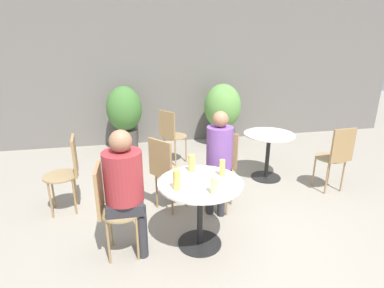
{
  "coord_description": "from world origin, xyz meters",
  "views": [
    {
      "loc": [
        -0.74,
        -2.51,
        1.96
      ],
      "look_at": [
        -0.14,
        0.42,
        0.95
      ],
      "focal_mm": 28.0,
      "sensor_mm": 36.0,
      "label": 1
    }
  ],
  "objects_px": {
    "beer_glass_0": "(192,163)",
    "beer_glass_3": "(222,168)",
    "bistro_chair_4": "(337,153)",
    "bistro_chair_1": "(110,203)",
    "seated_person_0": "(219,153)",
    "cafe_table_near": "(200,197)",
    "cafe_table_far": "(268,146)",
    "seated_person_1": "(126,184)",
    "bistro_chair_3": "(166,168)",
    "beer_glass_1": "(177,180)",
    "potted_plant_0": "(125,114)",
    "bistro_chair_5": "(171,132)",
    "bistro_chair_2": "(68,168)",
    "bistro_chair_0": "(222,164)",
    "beer_glass_2": "(214,185)",
    "potted_plant_1": "(222,112)"
  },
  "relations": [
    {
      "from": "beer_glass_0",
      "to": "beer_glass_3",
      "type": "relative_size",
      "value": 1.06
    },
    {
      "from": "cafe_table_near",
      "to": "beer_glass_1",
      "type": "distance_m",
      "value": 0.37
    },
    {
      "from": "cafe_table_far",
      "to": "beer_glass_1",
      "type": "height_order",
      "value": "beer_glass_1"
    },
    {
      "from": "bistro_chair_5",
      "to": "potted_plant_1",
      "type": "xyz_separation_m",
      "value": [
        1.12,
        0.78,
        0.12
      ]
    },
    {
      "from": "seated_person_1",
      "to": "beer_glass_1",
      "type": "height_order",
      "value": "seated_person_1"
    },
    {
      "from": "bistro_chair_4",
      "to": "seated_person_1",
      "type": "bearing_deg",
      "value": 10.0
    },
    {
      "from": "potted_plant_1",
      "to": "potted_plant_0",
      "type": "bearing_deg",
      "value": 177.27
    },
    {
      "from": "cafe_table_near",
      "to": "bistro_chair_4",
      "type": "relative_size",
      "value": 0.89
    },
    {
      "from": "bistro_chair_4",
      "to": "bistro_chair_1",
      "type": "bearing_deg",
      "value": 9.19
    },
    {
      "from": "seated_person_1",
      "to": "potted_plant_1",
      "type": "xyz_separation_m",
      "value": [
        1.83,
        2.98,
        -0.06
      ]
    },
    {
      "from": "bistro_chair_1",
      "to": "beer_glass_2",
      "type": "xyz_separation_m",
      "value": [
        0.91,
        -0.27,
        0.22
      ]
    },
    {
      "from": "cafe_table_near",
      "to": "bistro_chair_4",
      "type": "xyz_separation_m",
      "value": [
        2.05,
        0.76,
        0.02
      ]
    },
    {
      "from": "bistro_chair_0",
      "to": "bistro_chair_4",
      "type": "relative_size",
      "value": 1.0
    },
    {
      "from": "bistro_chair_5",
      "to": "beer_glass_1",
      "type": "height_order",
      "value": "bistro_chair_5"
    },
    {
      "from": "bistro_chair_5",
      "to": "cafe_table_far",
      "type": "bearing_deg",
      "value": -159.69
    },
    {
      "from": "bistro_chair_4",
      "to": "seated_person_0",
      "type": "xyz_separation_m",
      "value": [
        -1.69,
        -0.16,
        0.19
      ]
    },
    {
      "from": "bistro_chair_5",
      "to": "seated_person_0",
      "type": "height_order",
      "value": "seated_person_0"
    },
    {
      "from": "seated_person_1",
      "to": "beer_glass_2",
      "type": "height_order",
      "value": "seated_person_1"
    },
    {
      "from": "bistro_chair_3",
      "to": "beer_glass_0",
      "type": "relative_size",
      "value": 5.21
    },
    {
      "from": "cafe_table_near",
      "to": "beer_glass_3",
      "type": "distance_m",
      "value": 0.36
    },
    {
      "from": "bistro_chair_2",
      "to": "bistro_chair_3",
      "type": "distance_m",
      "value": 1.16
    },
    {
      "from": "cafe_table_far",
      "to": "bistro_chair_4",
      "type": "xyz_separation_m",
      "value": [
        0.7,
        -0.6,
        0.04
      ]
    },
    {
      "from": "bistro_chair_2",
      "to": "seated_person_0",
      "type": "height_order",
      "value": "seated_person_0"
    },
    {
      "from": "beer_glass_0",
      "to": "seated_person_1",
      "type": "bearing_deg",
      "value": -159.64
    },
    {
      "from": "bistro_chair_5",
      "to": "seated_person_0",
      "type": "distance_m",
      "value": 1.66
    },
    {
      "from": "cafe_table_near",
      "to": "bistro_chair_0",
      "type": "distance_m",
      "value": 0.85
    },
    {
      "from": "bistro_chair_2",
      "to": "seated_person_0",
      "type": "distance_m",
      "value": 1.8
    },
    {
      "from": "seated_person_0",
      "to": "bistro_chair_3",
      "type": "bearing_deg",
      "value": -160.55
    },
    {
      "from": "bistro_chair_2",
      "to": "seated_person_0",
      "type": "relative_size",
      "value": 0.75
    },
    {
      "from": "potted_plant_0",
      "to": "bistro_chair_0",
      "type": "bearing_deg",
      "value": -63.37
    },
    {
      "from": "cafe_table_near",
      "to": "potted_plant_1",
      "type": "bearing_deg",
      "value": 69.22
    },
    {
      "from": "seated_person_0",
      "to": "cafe_table_near",
      "type": "bearing_deg",
      "value": -90.0
    },
    {
      "from": "cafe_table_near",
      "to": "bistro_chair_5",
      "type": "height_order",
      "value": "bistro_chair_5"
    },
    {
      "from": "bistro_chair_4",
      "to": "beer_glass_3",
      "type": "bearing_deg",
      "value": 15.01
    },
    {
      "from": "bistro_chair_0",
      "to": "bistro_chair_1",
      "type": "xyz_separation_m",
      "value": [
        -1.29,
        -0.71,
        0.0
      ]
    },
    {
      "from": "cafe_table_far",
      "to": "seated_person_0",
      "type": "height_order",
      "value": "seated_person_0"
    },
    {
      "from": "cafe_table_near",
      "to": "beer_glass_1",
      "type": "relative_size",
      "value": 4.41
    },
    {
      "from": "bistro_chair_1",
      "to": "beer_glass_0",
      "type": "bearing_deg",
      "value": -72.18
    },
    {
      "from": "beer_glass_0",
      "to": "beer_glass_2",
      "type": "xyz_separation_m",
      "value": [
        0.1,
        -0.52,
        -0.01
      ]
    },
    {
      "from": "bistro_chair_4",
      "to": "beer_glass_0",
      "type": "bearing_deg",
      "value": 8.28
    },
    {
      "from": "bistro_chair_4",
      "to": "seated_person_1",
      "type": "distance_m",
      "value": 2.85
    },
    {
      "from": "beer_glass_2",
      "to": "beer_glass_3",
      "type": "relative_size",
      "value": 0.97
    },
    {
      "from": "bistro_chair_2",
      "to": "bistro_chair_0",
      "type": "bearing_deg",
      "value": 75.48
    },
    {
      "from": "cafe_table_near",
      "to": "bistro_chair_5",
      "type": "xyz_separation_m",
      "value": [
        0.01,
        2.21,
        0.02
      ]
    },
    {
      "from": "bistro_chair_4",
      "to": "beer_glass_3",
      "type": "distance_m",
      "value": 1.94
    },
    {
      "from": "cafe_table_near",
      "to": "seated_person_0",
      "type": "bearing_deg",
      "value": 58.84
    },
    {
      "from": "bistro_chair_5",
      "to": "beer_glass_0",
      "type": "relative_size",
      "value": 5.21
    },
    {
      "from": "cafe_table_near",
      "to": "bistro_chair_1",
      "type": "bearing_deg",
      "value": 178.84
    },
    {
      "from": "cafe_table_far",
      "to": "beer_glass_0",
      "type": "height_order",
      "value": "beer_glass_0"
    },
    {
      "from": "beer_glass_0",
      "to": "potted_plant_0",
      "type": "distance_m",
      "value": 2.91
    }
  ]
}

